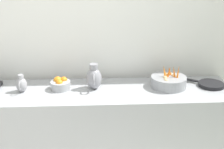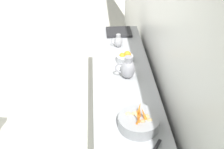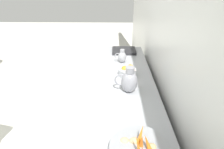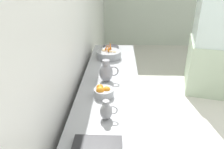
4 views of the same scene
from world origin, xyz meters
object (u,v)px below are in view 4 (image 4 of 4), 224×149
at_px(skillet_on_counter, 111,48).
at_px(orange_bowl, 103,92).
at_px(metal_pitcher_tall, 106,72).
at_px(metal_pitcher_short, 106,111).
at_px(vegetable_colander, 109,54).

bearing_deg(skillet_on_counter, orange_bowl, -90.26).
xyz_separation_m(metal_pitcher_tall, skillet_on_counter, (-0.00, 1.16, -0.10)).
relative_size(metal_pitcher_short, skillet_on_counter, 0.46).
distance_m(metal_pitcher_short, skillet_on_counter, 1.85).
relative_size(orange_bowl, metal_pitcher_tall, 0.77).
bearing_deg(orange_bowl, skillet_on_counter, 89.74).
distance_m(metal_pitcher_tall, skillet_on_counter, 1.16).
height_order(vegetable_colander, metal_pitcher_tall, metal_pitcher_tall).
xyz_separation_m(orange_bowl, skillet_on_counter, (0.01, 1.49, -0.03)).
bearing_deg(skillet_on_counter, metal_pitcher_short, -88.59).
relative_size(metal_pitcher_tall, metal_pitcher_short, 1.46).
bearing_deg(skillet_on_counter, metal_pitcher_tall, -89.83).
bearing_deg(metal_pitcher_short, vegetable_colander, 92.21).
bearing_deg(metal_pitcher_tall, vegetable_colander, 90.98).
height_order(orange_bowl, skillet_on_counter, orange_bowl).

